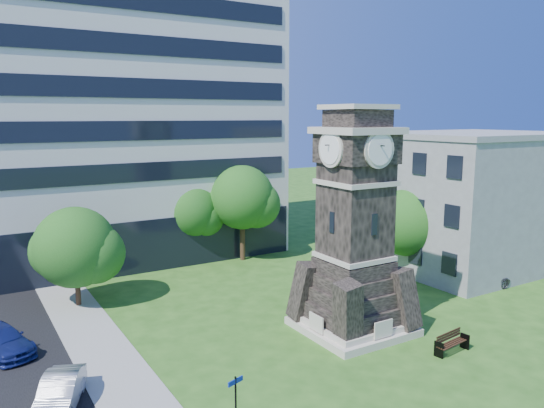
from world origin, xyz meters
TOP-DOWN VIEW (x-y plane):
  - ground at (0.00, 0.00)m, footprint 160.00×160.00m
  - sidewalk at (-9.50, 5.00)m, footprint 3.00×70.00m
  - clock_tower at (3.00, 2.00)m, footprint 5.40×5.40m
  - office_tall at (-3.20, 25.84)m, footprint 26.20×15.11m
  - office_low at (19.97, 8.00)m, footprint 15.20×12.20m
  - car_street_mid at (-12.21, 1.91)m, footprint 2.82×4.23m
  - car_street_north at (-13.81, 8.79)m, footprint 3.33×5.00m
  - car_east_lot at (15.15, 3.12)m, footprint 4.73×2.62m
  - park_bench at (5.37, -2.76)m, footprint 2.01×0.54m
  - street_sign at (-7.46, -4.32)m, footprint 0.69×0.07m
  - tree_nw at (-9.03, 13.76)m, footprint 5.48×4.98m
  - tree_nc at (1.03, 19.73)m, footprint 4.99×4.54m
  - tree_ne at (4.73, 17.89)m, footprint 5.68×5.17m
  - tree_east at (12.97, 7.84)m, footprint 5.39×4.90m

SIDE VIEW (x-z plane):
  - ground at x=0.00m, z-range 0.00..0.00m
  - sidewalk at x=-9.50m, z-range 0.00..0.06m
  - park_bench at x=5.37m, z-range 0.03..1.07m
  - car_east_lot at x=15.15m, z-range 0.00..1.25m
  - car_street_mid at x=-12.21m, z-range 0.00..1.32m
  - car_street_north at x=-13.81m, z-range 0.00..1.35m
  - street_sign at x=-7.46m, z-range 0.36..3.21m
  - tree_nw at x=-9.03m, z-range 0.47..6.69m
  - tree_east at x=12.97m, z-range 0.61..7.04m
  - tree_nc at x=1.03m, z-range 0.77..7.20m
  - tree_ne at x=4.73m, z-range 1.09..8.85m
  - office_low at x=19.97m, z-range 0.01..10.41m
  - clock_tower at x=3.00m, z-range -0.83..11.39m
  - office_tall at x=-3.20m, z-range -0.08..28.52m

